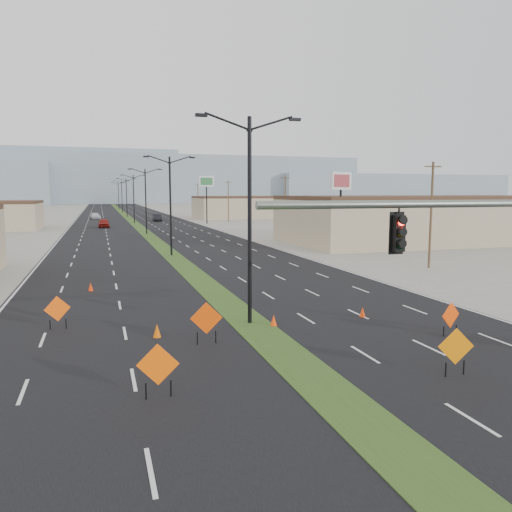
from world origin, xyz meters
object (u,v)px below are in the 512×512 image
object	(u,v)px
streetlight_2	(146,199)
car_far	(95,216)
streetlight_1	(170,203)
construction_sign_1	(57,310)
pole_sign_east_near	(341,188)
streetlight_5	(122,196)
pole_sign_east_far	(206,185)
cone_3	(91,287)
construction_sign_0	(158,366)
car_left	(104,223)
construction_sign_2	(206,319)
cone_1	(274,321)
cone_2	(362,312)
car_mid	(157,218)
streetlight_3	(134,197)
streetlight_4	(127,196)
construction_sign_3	(456,348)
streetlight_6	(119,195)
construction_sign_5	(451,316)
cone_0	(157,331)
streetlight_0	(250,214)

from	to	relation	value
streetlight_2	car_far	distance (m)	47.84
streetlight_1	construction_sign_1	bearing A→B (deg)	-108.82
pole_sign_east_near	streetlight_5	bearing A→B (deg)	80.62
streetlight_2	pole_sign_east_far	size ratio (longest dim) A/B	1.03
cone_3	pole_sign_east_near	distance (m)	29.50
construction_sign_0	car_left	bearing A→B (deg)	100.12
construction_sign_1	pole_sign_east_far	distance (m)	80.73
streetlight_5	construction_sign_2	distance (m)	142.79
cone_1	cone_2	size ratio (longest dim) A/B	1.06
pole_sign_east_near	car_far	bearing A→B (deg)	89.99
cone_2	car_mid	bearing A→B (deg)	90.37
car_left	streetlight_3	bearing A→B (deg)	61.85
streetlight_4	construction_sign_3	world-z (taller)	streetlight_4
car_left	car_mid	distance (m)	21.10
car_far	construction_sign_2	size ratio (longest dim) A/B	2.82
streetlight_6	streetlight_3	bearing A→B (deg)	-90.00
construction_sign_3	construction_sign_5	size ratio (longest dim) A/B	1.13
streetlight_3	construction_sign_3	distance (m)	93.23
cone_1	car_far	bearing A→B (deg)	94.87
streetlight_1	streetlight_6	distance (m)	140.00
construction_sign_3	pole_sign_east_far	distance (m)	88.42
construction_sign_3	construction_sign_5	bearing A→B (deg)	64.88
streetlight_5	car_mid	world-z (taller)	streetlight_5
car_far	cone_0	size ratio (longest dim) A/B	8.38
streetlight_4	cone_0	xyz separation A→B (m)	(-4.65, -113.07, -5.11)
streetlight_0	cone_0	xyz separation A→B (m)	(-4.65, -1.07, -5.11)
streetlight_1	construction_sign_3	distance (m)	37.58
streetlight_3	streetlight_6	world-z (taller)	same
streetlight_3	construction_sign_3	xyz separation A→B (m)	(4.86, -93.00, -4.39)
streetlight_2	cone_0	xyz separation A→B (m)	(-4.65, -57.07, -5.11)
streetlight_0	car_left	distance (m)	73.17
cone_0	cone_2	distance (m)	10.62
streetlight_1	streetlight_3	bearing A→B (deg)	90.00
cone_3	streetlight_1	bearing A→B (deg)	65.84
car_mid	streetlight_6	bearing A→B (deg)	94.03
car_far	construction_sign_0	bearing A→B (deg)	-95.42
car_far	cone_2	size ratio (longest dim) A/B	9.64
construction_sign_3	cone_3	xyz separation A→B (m)	(-12.51, 19.95, -0.75)
pole_sign_east_far	streetlight_0	bearing A→B (deg)	-104.23
streetlight_3	cone_0	world-z (taller)	streetlight_3
car_mid	construction_sign_5	distance (m)	95.21
streetlight_1	cone_2	xyz separation A→B (m)	(5.95, -28.56, -5.15)
car_left	cone_3	xyz separation A→B (m)	(-1.43, -61.81, -0.54)
cone_1	cone_2	distance (m)	5.01
streetlight_1	construction_sign_0	size ratio (longest dim) A/B	5.64
streetlight_4	construction_sign_5	xyz separation A→B (m)	(8.02, -116.77, -4.52)
streetlight_4	construction_sign_2	xyz separation A→B (m)	(-2.74, -114.70, -4.33)
streetlight_5	construction_sign_0	world-z (taller)	streetlight_5
streetlight_4	construction_sign_1	bearing A→B (deg)	-94.65
car_far	construction_sign_3	world-z (taller)	construction_sign_3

